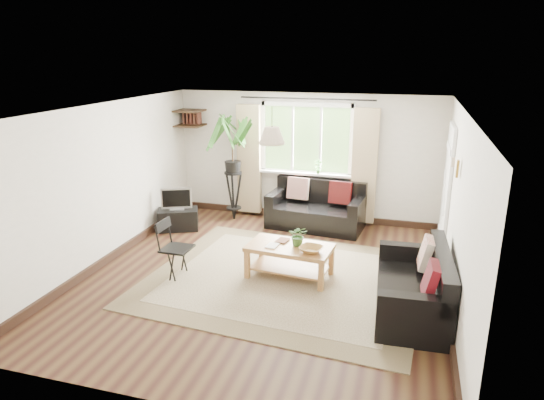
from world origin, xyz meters
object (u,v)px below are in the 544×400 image
(sofa_right, at_px, (412,283))
(folding_chair, at_px, (177,250))
(tv_stand, at_px, (178,219))
(palm_stand, at_px, (233,168))
(sofa_back, at_px, (316,207))
(coffee_table, at_px, (290,261))

(sofa_right, height_order, folding_chair, folding_chair)
(tv_stand, bearing_deg, palm_stand, 23.53)
(sofa_back, distance_m, folding_chair, 2.98)
(palm_stand, distance_m, folding_chair, 2.67)
(folding_chair, bearing_deg, sofa_back, -28.83)
(sofa_back, distance_m, tv_stand, 2.52)
(sofa_right, bearing_deg, palm_stand, -132.09)
(sofa_back, distance_m, sofa_right, 3.18)
(coffee_table, height_order, palm_stand, palm_stand)
(coffee_table, height_order, folding_chair, folding_chair)
(tv_stand, bearing_deg, folding_chair, -87.02)
(sofa_right, bearing_deg, folding_chair, -94.87)
(tv_stand, relative_size, folding_chair, 0.84)
(sofa_back, distance_m, coffee_table, 2.15)
(sofa_back, relative_size, palm_stand, 0.85)
(coffee_table, bearing_deg, sofa_back, 91.17)
(coffee_table, distance_m, tv_stand, 2.78)
(tv_stand, bearing_deg, coffee_table, -52.47)
(folding_chair, bearing_deg, palm_stand, 3.89)
(sofa_right, distance_m, folding_chair, 3.23)
(coffee_table, bearing_deg, palm_stand, 127.28)
(sofa_right, xyz_separation_m, coffee_table, (-1.68, 0.53, -0.15))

